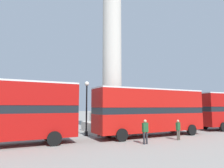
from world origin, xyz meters
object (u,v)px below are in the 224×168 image
bus_a (151,110)px  pedestrian_by_plinth (145,130)px  monument_column (112,68)px  pedestrian_near_lamp (178,129)px  street_lamp (87,105)px

bus_a → pedestrian_by_plinth: 4.31m
monument_column → pedestrian_near_lamp: 9.82m
monument_column → pedestrian_near_lamp: bearing=-70.3°
street_lamp → pedestrian_near_lamp: street_lamp is taller
monument_column → street_lamp: size_ratio=3.78×
monument_column → pedestrian_near_lamp: size_ratio=11.81×
bus_a → pedestrian_by_plinth: size_ratio=6.20×
monument_column → street_lamp: monument_column is taller
monument_column → bus_a: size_ratio=1.76×
monument_column → pedestrian_by_plinth: monument_column is taller
monument_column → street_lamp: bearing=-151.3°
street_lamp → pedestrian_near_lamp: (6.11, -5.33, -1.96)m
bus_a → street_lamp: size_ratio=2.15×
monument_column → pedestrian_by_plinth: size_ratio=10.92×
street_lamp → bus_a: bearing=-26.2°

